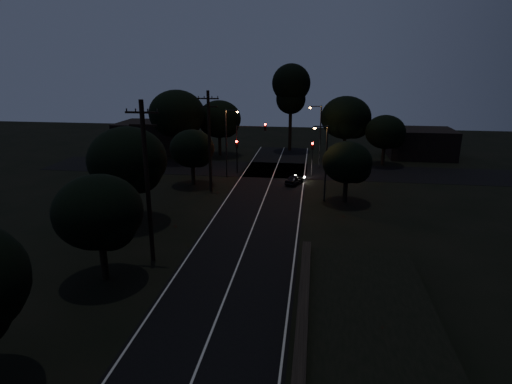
# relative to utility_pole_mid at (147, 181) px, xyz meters

# --- Properties ---
(road_surface) EXTENTS (60.00, 70.00, 0.03)m
(road_surface) POSITION_rel_utility_pole_mid_xyz_m (6.00, 16.12, -5.73)
(road_surface) COLOR black
(road_surface) RESTS_ON ground
(utility_pole_mid) EXTENTS (2.20, 0.30, 11.00)m
(utility_pole_mid) POSITION_rel_utility_pole_mid_xyz_m (0.00, 0.00, 0.00)
(utility_pole_mid) COLOR black
(utility_pole_mid) RESTS_ON ground
(utility_pole_far) EXTENTS (2.20, 0.30, 10.50)m
(utility_pole_far) POSITION_rel_utility_pole_mid_xyz_m (0.00, 17.00, -0.25)
(utility_pole_far) COLOR black
(utility_pole_far) RESTS_ON ground
(tree_left_b) EXTENTS (5.37, 5.37, 6.83)m
(tree_left_b) POSITION_rel_utility_pole_mid_xyz_m (-1.81, -3.11, -1.31)
(tree_left_b) COLOR black
(tree_left_b) RESTS_ON ground
(tree_left_c) EXTENTS (6.50, 6.50, 8.22)m
(tree_left_c) POSITION_rel_utility_pole_mid_xyz_m (-4.27, 6.87, -0.43)
(tree_left_c) COLOR black
(tree_left_c) RESTS_ON ground
(tree_left_d) EXTENTS (4.89, 4.89, 6.21)m
(tree_left_d) POSITION_rel_utility_pole_mid_xyz_m (-2.33, 18.90, -1.72)
(tree_left_d) COLOR black
(tree_left_d) RESTS_ON ground
(tree_far_nw) EXTENTS (6.31, 6.31, 7.99)m
(tree_far_nw) POSITION_rel_utility_pole_mid_xyz_m (-2.78, 34.87, -0.56)
(tree_far_nw) COLOR black
(tree_far_nw) RESTS_ON ground
(tree_far_w) EXTENTS (7.59, 7.59, 9.68)m
(tree_far_w) POSITION_rel_utility_pole_mid_xyz_m (-7.73, 30.85, 0.55)
(tree_far_w) COLOR black
(tree_far_w) RESTS_ON ground
(tree_far_ne) EXTENTS (6.94, 6.94, 8.78)m
(tree_far_ne) POSITION_rel_utility_pole_mid_xyz_m (15.25, 34.86, -0.05)
(tree_far_ne) COLOR black
(tree_far_ne) RESTS_ON ground
(tree_far_e) EXTENTS (5.22, 5.22, 6.62)m
(tree_far_e) POSITION_rel_utility_pole_mid_xyz_m (20.18, 31.89, -1.45)
(tree_far_e) COLOR black
(tree_far_e) RESTS_ON ground
(tree_right_a) EXTENTS (4.76, 4.76, 6.05)m
(tree_right_a) POSITION_rel_utility_pole_mid_xyz_m (14.17, 14.90, -1.82)
(tree_right_a) COLOR black
(tree_right_a) RESTS_ON ground
(tall_pine) EXTENTS (5.75, 5.75, 13.06)m
(tall_pine) POSITION_rel_utility_pole_mid_xyz_m (7.00, 40.00, 3.67)
(tall_pine) COLOR black
(tall_pine) RESTS_ON ground
(building_left) EXTENTS (10.00, 8.00, 4.40)m
(building_left) POSITION_rel_utility_pole_mid_xyz_m (-14.00, 37.00, -3.54)
(building_left) COLOR black
(building_left) RESTS_ON ground
(building_right) EXTENTS (9.00, 7.00, 4.00)m
(building_right) POSITION_rel_utility_pole_mid_xyz_m (26.00, 38.00, -3.74)
(building_right) COLOR black
(building_right) RESTS_ON ground
(signal_left) EXTENTS (0.28, 0.35, 4.10)m
(signal_left) POSITION_rel_utility_pole_mid_xyz_m (1.40, 24.99, -2.90)
(signal_left) COLOR black
(signal_left) RESTS_ON ground
(signal_right) EXTENTS (0.28, 0.35, 4.10)m
(signal_right) POSITION_rel_utility_pole_mid_xyz_m (10.60, 24.99, -2.90)
(signal_right) COLOR black
(signal_right) RESTS_ON ground
(signal_mast) EXTENTS (3.70, 0.35, 6.25)m
(signal_mast) POSITION_rel_utility_pole_mid_xyz_m (3.09, 24.99, -1.40)
(signal_mast) COLOR black
(signal_mast) RESTS_ON ground
(streetlight_a) EXTENTS (1.66, 0.26, 8.00)m
(streetlight_a) POSITION_rel_utility_pole_mid_xyz_m (0.69, 23.00, -1.10)
(streetlight_a) COLOR black
(streetlight_a) RESTS_ON ground
(streetlight_b) EXTENTS (1.66, 0.26, 8.00)m
(streetlight_b) POSITION_rel_utility_pole_mid_xyz_m (11.31, 29.00, -1.10)
(streetlight_b) COLOR black
(streetlight_b) RESTS_ON ground
(streetlight_c) EXTENTS (1.46, 0.26, 7.50)m
(streetlight_c) POSITION_rel_utility_pole_mid_xyz_m (11.83, 15.00, -1.39)
(streetlight_c) COLOR black
(streetlight_c) RESTS_ON ground
(car) EXTENTS (2.32, 3.40, 1.07)m
(car) POSITION_rel_utility_pole_mid_xyz_m (8.77, 20.75, -5.20)
(car) COLOR black
(car) RESTS_ON ground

